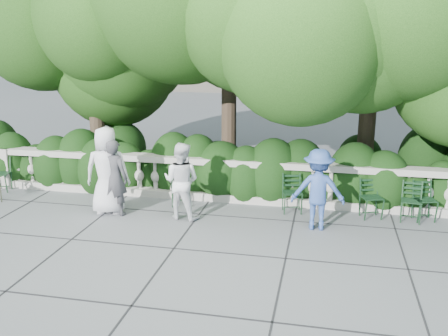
% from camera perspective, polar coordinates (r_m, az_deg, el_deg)
% --- Properties ---
extents(ground, '(90.00, 90.00, 0.00)m').
position_cam_1_polar(ground, '(9.86, -1.21, -7.11)').
color(ground, '#595B62').
rests_on(ground, ground).
extents(balustrade, '(12.00, 0.44, 1.00)m').
position_cam_1_polar(balustrade, '(11.36, 0.83, -1.47)').
color(balustrade, '#9E998E').
rests_on(balustrade, ground).
extents(shrub_hedge, '(15.00, 2.60, 1.70)m').
position_cam_1_polar(shrub_hedge, '(12.63, 1.87, -2.07)').
color(shrub_hedge, black).
rests_on(shrub_hedge, ground).
extents(tree_canopy, '(15.04, 6.52, 6.78)m').
position_cam_1_polar(tree_canopy, '(12.17, 5.52, 16.13)').
color(tree_canopy, '#3F3023').
rests_on(tree_canopy, ground).
extents(chair_a, '(0.54, 0.57, 0.84)m').
position_cam_1_polar(chair_a, '(13.25, -24.22, -2.61)').
color(chair_a, black).
rests_on(chair_a, ground).
extents(chair_b, '(0.56, 0.58, 0.84)m').
position_cam_1_polar(chair_b, '(11.15, -4.97, -4.48)').
color(chair_b, black).
rests_on(chair_b, ground).
extents(chair_c, '(0.53, 0.56, 0.84)m').
position_cam_1_polar(chair_c, '(10.77, 7.84, -5.29)').
color(chair_c, black).
rests_on(chair_c, ground).
extents(chair_d, '(0.57, 0.59, 0.84)m').
position_cam_1_polar(chair_d, '(10.81, 16.64, -5.74)').
color(chair_d, black).
rests_on(chair_d, ground).
extents(chair_e, '(0.55, 0.57, 0.84)m').
position_cam_1_polar(chair_e, '(11.02, 22.06, -5.84)').
color(chair_e, black).
rests_on(chair_e, ground).
extents(chair_f, '(0.49, 0.53, 0.84)m').
position_cam_1_polar(chair_f, '(10.84, 20.44, -6.01)').
color(chair_f, black).
rests_on(chair_f, ground).
extents(person_businessman, '(1.03, 0.79, 1.87)m').
position_cam_1_polar(person_businessman, '(10.80, -13.22, -0.29)').
color(person_businessman, silver).
rests_on(person_businessman, ground).
extents(person_woman_grey, '(0.66, 0.50, 1.63)m').
position_cam_1_polar(person_woman_grey, '(10.70, -12.38, -1.06)').
color(person_woman_grey, '#3B3A3F').
rests_on(person_woman_grey, ground).
extents(person_casual_man, '(0.86, 0.71, 1.61)m').
position_cam_1_polar(person_casual_man, '(10.28, -4.90, -1.48)').
color(person_casual_man, white).
rests_on(person_casual_man, ground).
extents(person_older_blue, '(1.07, 0.65, 1.61)m').
position_cam_1_polar(person_older_blue, '(9.85, 10.70, -2.43)').
color(person_older_blue, '#304D92').
rests_on(person_older_blue, ground).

